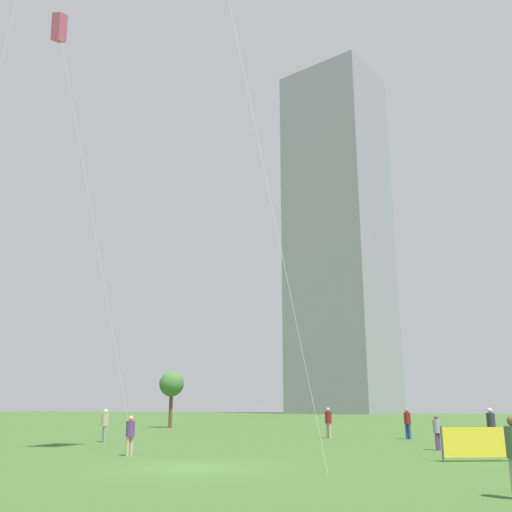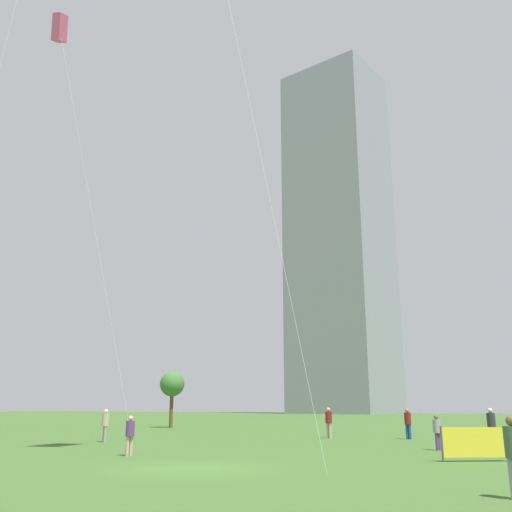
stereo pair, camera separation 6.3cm
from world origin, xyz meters
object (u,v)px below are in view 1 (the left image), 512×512
object	(u,v)px
person_standing_0	(408,421)
kite_flying_1	(59,28)
person_standing_2	(105,423)
person_standing_4	(328,420)
person_standing_5	(437,430)
person_standing_3	(130,433)
event_banner	(478,442)
person_standing_1	(491,424)
distant_highrise_0	(338,234)
park_tree_0	(172,385)

from	to	relation	value
person_standing_0	kite_flying_1	bearing A→B (deg)	-140.67
person_standing_2	person_standing_4	xyz separation A→B (m)	(10.54, 8.78, 0.05)
person_standing_2	kite_flying_1	xyz separation A→B (m)	(-7.05, 0.70, 28.37)
person_standing_2	person_standing_5	xyz separation A→B (m)	(17.92, 1.22, -0.12)
person_standing_3	event_banner	xyz separation A→B (m)	(13.30, 3.06, -0.24)
person_standing_1	person_standing_5	distance (m)	4.57
person_standing_4	event_banner	xyz separation A→B (m)	(9.34, -12.65, -0.40)
person_standing_5	person_standing_3	bearing A→B (deg)	-29.07
person_standing_3	distant_highrise_0	bearing A→B (deg)	-139.92
park_tree_0	distant_highrise_0	world-z (taller)	distant_highrise_0
person_standing_4	person_standing_1	bearing A→B (deg)	7.87
person_standing_3	person_standing_4	distance (m)	16.20
distant_highrise_0	person_standing_5	bearing A→B (deg)	-58.83
person_standing_4	kite_flying_1	size ratio (longest dim) A/B	0.06
person_standing_4	distant_highrise_0	xyz separation A→B (m)	(-26.78, 108.21, 45.75)
person_standing_5	event_banner	world-z (taller)	person_standing_5
person_standing_5	person_standing_2	bearing A→B (deg)	-60.89
person_standing_0	person_standing_5	bearing A→B (deg)	-55.72
person_standing_3	person_standing_5	world-z (taller)	person_standing_3
person_standing_2	person_standing_0	bearing A→B (deg)	70.86
person_standing_0	distant_highrise_0	world-z (taller)	distant_highrise_0
person_standing_5	park_tree_0	bearing A→B (deg)	-100.79
person_standing_5	event_banner	bearing A→B (deg)	46.31
person_standing_3	distant_highrise_0	size ratio (longest dim) A/B	0.02
person_standing_3	person_standing_4	size ratio (longest dim) A/B	0.85
kite_flying_1	event_banner	size ratio (longest dim) A/B	12.32
person_standing_3	park_tree_0	bearing A→B (deg)	-122.11
person_standing_2	park_tree_0	size ratio (longest dim) A/B	0.35
person_standing_4	kite_flying_1	distance (m)	34.31
person_standing_4	person_standing_5	distance (m)	10.57
person_standing_2	event_banner	world-z (taller)	person_standing_2
event_banner	person_standing_0	bearing A→B (deg)	108.58
person_standing_3	distant_highrise_0	distance (m)	134.11
person_standing_5	person_standing_4	bearing A→B (deg)	-110.48
person_standing_0	person_standing_1	world-z (taller)	person_standing_1
person_standing_0	distant_highrise_0	size ratio (longest dim) A/B	0.02
park_tree_0	event_banner	xyz separation A→B (m)	(27.75, -23.83, -3.22)
kite_flying_1	distant_highrise_0	xyz separation A→B (m)	(-9.19, 116.30, 17.43)
person_standing_1	park_tree_0	bearing A→B (deg)	-141.06
person_standing_1	person_standing_2	xyz separation A→B (m)	(-20.20, -5.17, -0.05)
person_standing_0	person_standing_1	distance (m)	6.72
person_standing_5	event_banner	xyz separation A→B (m)	(1.96, -5.09, -0.23)
person_standing_2	kite_flying_1	world-z (taller)	kite_flying_1
kite_flying_1	park_tree_0	size ratio (longest dim) A/B	5.98
person_standing_0	person_standing_4	bearing A→B (deg)	-151.04
person_standing_0	event_banner	distance (m)	14.39
person_standing_0	event_banner	world-z (taller)	person_standing_0
person_standing_4	park_tree_0	xyz separation A→B (m)	(-18.40, 11.18, 2.81)
person_standing_0	person_standing_3	distance (m)	18.84
person_standing_1	kite_flying_1	size ratio (longest dim) A/B	0.06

